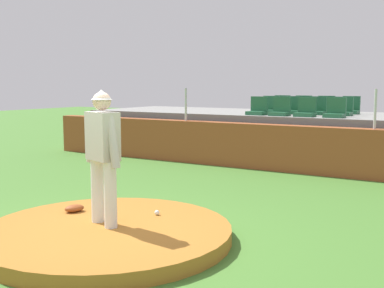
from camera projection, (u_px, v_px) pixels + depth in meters
The scene contains 21 objects.
ground_plane at pixel (107, 240), 6.55m from camera, with size 60.00×60.00×0.00m, color #467B2E.
pitchers_mound at pixel (107, 234), 6.54m from camera, with size 3.39×3.39×0.19m, color #AA6B28.
pitcher at pixel (103, 147), 6.50m from camera, with size 0.81×0.42×1.85m.
baseball at pixel (157, 213), 7.11m from camera, with size 0.07×0.07×0.07m, color white.
fielding_glove at pixel (74, 208), 7.28m from camera, with size 0.30×0.20×0.11m, color brown.
brick_barrier at pixel (279, 148), 11.87m from camera, with size 14.46×0.40×1.14m, color brown.
fence_post_left at pixel (186, 104), 13.14m from camera, with size 0.06×0.06×0.89m, color silver.
fence_post_right at pixel (375, 109), 10.60m from camera, with size 0.06×0.06×0.89m, color silver.
bleacher_platform at pixel (308, 136), 13.80m from camera, with size 13.40×3.56×1.30m, color gray.
stadium_chair_0 at pixel (258, 109), 13.18m from camera, with size 0.48×0.44×0.50m.
stadium_chair_1 at pixel (281, 110), 12.81m from camera, with size 0.48×0.44×0.50m.
stadium_chair_2 at pixel (306, 110), 12.46m from camera, with size 0.48×0.44×0.50m.
stadium_chair_3 at pixel (335, 111), 12.09m from camera, with size 0.48×0.44×0.50m.
stadium_chair_4 at pixel (270, 108), 13.95m from camera, with size 0.48×0.44×0.50m.
stadium_chair_5 at pixel (292, 108), 13.57m from camera, with size 0.48×0.44×0.50m.
stadium_chair_6 at pixel (317, 109), 13.24m from camera, with size 0.48×0.44×0.50m.
stadium_chair_7 at pixel (343, 110), 12.86m from camera, with size 0.48×0.44×0.50m.
stadium_chair_8 at pixel (281, 107), 14.71m from camera, with size 0.48×0.44×0.50m.
stadium_chair_9 at pixel (303, 107), 14.37m from camera, with size 0.48×0.44×0.50m.
stadium_chair_10 at pixel (325, 108), 13.98m from camera, with size 0.48×0.44×0.50m.
stadium_chair_11 at pixel (350, 108), 13.61m from camera, with size 0.48×0.44×0.50m.
Camera 1 is at (4.29, -4.82, 2.10)m, focal length 44.98 mm.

